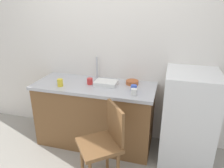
{
  "coord_description": "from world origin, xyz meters",
  "views": [
    {
      "loc": [
        0.79,
        -1.73,
        1.85
      ],
      "look_at": [
        0.14,
        0.6,
        0.91
      ],
      "focal_mm": 34.1,
      "sensor_mm": 36.0,
      "label": 1
    }
  ],
  "objects": [
    {
      "name": "cup_red",
      "position": [
        -0.17,
        0.64,
        0.9
      ],
      "size": [
        0.07,
        0.07,
        0.08
      ],
      "primitive_type": "cylinder",
      "color": "red",
      "rests_on": "countertop"
    },
    {
      "name": "cabinet_base",
      "position": [
        -0.11,
        0.65,
        0.41
      ],
      "size": [
        1.52,
        0.6,
        0.82
      ],
      "primitive_type": "cube",
      "color": "brown",
      "rests_on": "ground_plane"
    },
    {
      "name": "terracotta_bowl",
      "position": [
        0.35,
        0.79,
        0.89
      ],
      "size": [
        0.16,
        0.16,
        0.05
      ],
      "primitive_type": "cylinder",
      "color": "#B25B33",
      "rests_on": "countertop"
    },
    {
      "name": "faucet",
      "position": [
        -0.16,
        0.9,
        1.01
      ],
      "size": [
        0.02,
        0.02,
        0.3
      ],
      "primitive_type": "cylinder",
      "color": "#B7B7BC",
      "rests_on": "countertop"
    },
    {
      "name": "cup_white",
      "position": [
        0.43,
        0.46,
        0.9
      ],
      "size": [
        0.07,
        0.07,
        0.07
      ],
      "primitive_type": "cylinder",
      "color": "white",
      "rests_on": "countertop"
    },
    {
      "name": "refrigerator",
      "position": [
        1.06,
        0.64,
        0.57
      ],
      "size": [
        0.58,
        0.63,
        1.13
      ],
      "primitive_type": "cube",
      "color": "white",
      "rests_on": "ground_plane"
    },
    {
      "name": "cup_blue",
      "position": [
        0.41,
        0.57,
        0.9
      ],
      "size": [
        0.07,
        0.07,
        0.08
      ],
      "primitive_type": "cylinder",
      "color": "blue",
      "rests_on": "countertop"
    },
    {
      "name": "dish_tray",
      "position": [
        0.03,
        0.67,
        0.89
      ],
      "size": [
        0.28,
        0.2,
        0.05
      ],
      "primitive_type": "cube",
      "color": "white",
      "rests_on": "countertop"
    },
    {
      "name": "countertop",
      "position": [
        -0.11,
        0.65,
        0.84
      ],
      "size": [
        1.56,
        0.64,
        0.04
      ],
      "primitive_type": "cube",
      "color": "#B7B7BC",
      "rests_on": "cabinet_base"
    },
    {
      "name": "back_wall",
      "position": [
        0.0,
        1.0,
        1.31
      ],
      "size": [
        4.8,
        0.1,
        2.63
      ],
      "primitive_type": "cube",
      "color": "white",
      "rests_on": "ground_plane"
    },
    {
      "name": "cup_yellow",
      "position": [
        -0.5,
        0.48,
        0.91
      ],
      "size": [
        0.07,
        0.07,
        0.09
      ],
      "primitive_type": "cylinder",
      "color": "yellow",
      "rests_on": "countertop"
    },
    {
      "name": "chair",
      "position": [
        0.22,
        0.02,
        0.5
      ],
      "size": [
        0.56,
        0.56,
        0.89
      ],
      "rotation": [
        0.0,
        0.0,
        -0.89
      ],
      "color": "brown",
      "rests_on": "ground_plane"
    }
  ]
}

